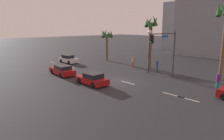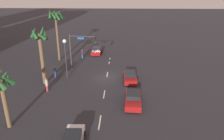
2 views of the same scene
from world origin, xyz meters
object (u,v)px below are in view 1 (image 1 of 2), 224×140
Objects in this scene: pedestrian_2 at (157,65)px; palm_tree_1 at (151,32)px; pedestrian_1 at (218,80)px; streetlamp at (149,43)px; car_1 at (68,59)px; building_1 at (189,26)px; traffic_signal at (166,47)px; car_3 at (62,70)px; pedestrian_0 at (133,61)px; car_0 at (92,79)px; palm_tree_2 at (107,37)px.

palm_tree_1 is at bearing 156.26° from pedestrian_2.
pedestrian_1 is 13.02m from palm_tree_1.
streetlamp is 3.69m from palm_tree_1.
building_1 reaches higher than car_1.
traffic_signal is at bearing -173.32° from pedestrian_1.
car_3 is 11.61m from pedestrian_0.
car_0 is 0.67× the size of palm_tree_2.
building_1 reaches higher than pedestrian_2.
palm_tree_1 reaches higher than palm_tree_2.
car_3 is 0.57× the size of palm_tree_1.
traffic_signal reaches higher than pedestrian_0.
building_1 is (-12.17, 34.17, 2.45)m from streetlamp.
car_0 is at bearing 1.32° from car_3.
pedestrian_0 is at bearing -75.07° from building_1.
building_1 is at bearing 96.39° from car_3.
traffic_signal is at bearing -14.77° from palm_tree_2.
pedestrian_1 is at bearing -14.64° from pedestrian_2.
building_1 is (0.26, 31.29, 2.08)m from palm_tree_2.
traffic_signal is 5.60m from pedestrian_2.
car_1 is 0.70× the size of palm_tree_2.
car_0 is 0.31× the size of building_1.
car_3 is 0.78× the size of streetlamp.
building_1 is at bearing 113.95° from traffic_signal.
palm_tree_1 is 0.61× the size of building_1.
car_0 is 2.35× the size of pedestrian_1.
streetlamp is at bearing 15.00° from car_1.
car_1 is at bearing -151.86° from pedestrian_0.
palm_tree_1 reaches higher than car_3.
palm_tree_1 is (13.13, 6.83, 4.96)m from car_1.
pedestrian_2 is 0.21× the size of palm_tree_1.
car_1 is 15.61m from palm_tree_1.
pedestrian_2 is 35.08m from building_1.
traffic_signal is 38.96m from building_1.
palm_tree_2 reaches higher than pedestrian_2.
traffic_signal is at bearing -20.58° from streetlamp.
traffic_signal is at bearing -64.38° from building_1.
car_3 is at bearing -67.59° from palm_tree_2.
palm_tree_1 is at bearing -0.51° from palm_tree_2.
car_0 is 6.62m from car_3.
palm_tree_2 is (-7.93, 1.25, 3.60)m from pedestrian_0.
palm_tree_2 is at bearing 175.28° from pedestrian_2.
car_0 is at bearing -139.36° from pedestrian_1.
pedestrian_0 reaches higher than car_3.
pedestrian_2 is (7.44, 11.48, 0.31)m from car_3.
car_3 is 12.60m from streetlamp.
palm_tree_2 reaches higher than pedestrian_0.
pedestrian_0 is 1.07× the size of pedestrian_1.
car_3 is 0.79× the size of traffic_signal.
pedestrian_0 is at bearing 170.88° from pedestrian_1.
building_1 is (-11.53, 43.66, 6.05)m from car_0.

